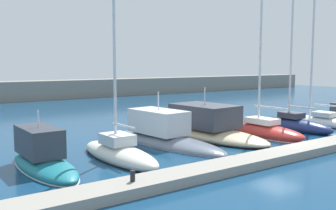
% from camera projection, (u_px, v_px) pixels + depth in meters
% --- Properties ---
extents(ground_plane, '(120.00, 120.00, 0.00)m').
position_uv_depth(ground_plane, '(277.00, 147.00, 23.20)').
color(ground_plane, navy).
extents(dock_pier, '(33.05, 1.63, 0.44)m').
position_uv_depth(dock_pier, '(306.00, 149.00, 21.54)').
color(dock_pier, gray).
rests_on(dock_pier, ground_plane).
extents(breakwater_seawall, '(108.00, 3.53, 2.69)m').
position_uv_depth(breakwater_seawall, '(56.00, 89.00, 55.38)').
color(breakwater_seawall, gray).
rests_on(breakwater_seawall, ground_plane).
extents(motorboat_teal_nearest, '(2.28, 6.91, 3.07)m').
position_uv_depth(motorboat_teal_nearest, '(42.00, 157.00, 18.44)').
color(motorboat_teal_nearest, '#19707F').
rests_on(motorboat_teal_nearest, ground_plane).
extents(sailboat_ivory_second, '(2.25, 6.91, 11.39)m').
position_uv_depth(sailboat_ivory_second, '(119.00, 152.00, 20.16)').
color(sailboat_ivory_second, silver).
rests_on(sailboat_ivory_second, ground_plane).
extents(motorboat_slate_third, '(3.76, 10.10, 3.74)m').
position_uv_depth(motorboat_slate_third, '(164.00, 136.00, 24.23)').
color(motorboat_slate_third, slate).
rests_on(motorboat_slate_third, ground_plane).
extents(motorboat_sand_fourth, '(4.27, 10.40, 3.74)m').
position_uv_depth(motorboat_sand_fourth, '(206.00, 127.00, 26.33)').
color(motorboat_sand_fourth, beige).
rests_on(motorboat_sand_fourth, ground_plane).
extents(sailboat_red_fifth, '(2.44, 7.27, 11.47)m').
position_uv_depth(sailboat_red_fifth, '(260.00, 130.00, 26.89)').
color(sailboat_red_fifth, '#B72D28').
rests_on(sailboat_red_fifth, ground_plane).
extents(sailboat_navy_sixth, '(1.98, 6.78, 10.83)m').
position_uv_depth(sailboat_navy_sixth, '(292.00, 124.00, 29.27)').
color(sailboat_navy_sixth, navy).
rests_on(sailboat_navy_sixth, ground_plane).
extents(sailboat_white_seventh, '(2.67, 6.95, 12.88)m').
position_uv_depth(sailboat_white_seventh, '(320.00, 121.00, 31.39)').
color(sailboat_white_seventh, white).
rests_on(sailboat_white_seventh, ground_plane).
extents(dock_bollard, '(0.20, 0.20, 0.44)m').
position_uv_depth(dock_bollard, '(133.00, 176.00, 14.95)').
color(dock_bollard, black).
rests_on(dock_bollard, dock_pier).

